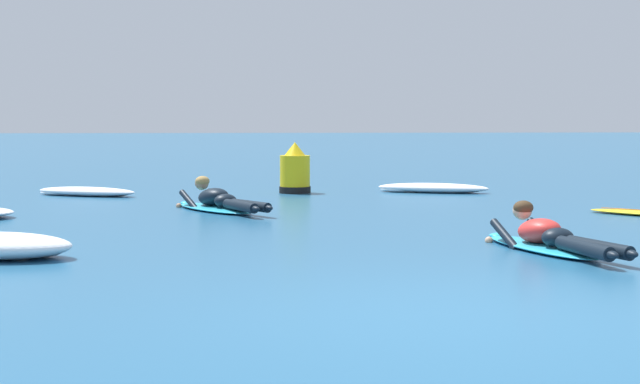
% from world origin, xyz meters
% --- Properties ---
extents(ground_plane, '(120.00, 120.00, 0.00)m').
position_xyz_m(ground_plane, '(0.00, 10.00, 0.00)').
color(ground_plane, '#235B84').
extents(surfer_near, '(1.02, 2.56, 0.53)m').
position_xyz_m(surfer_near, '(1.56, 3.21, 0.14)').
color(surfer_near, '#2DB2D1').
rests_on(surfer_near, ground).
extents(surfer_far, '(1.60, 2.38, 0.53)m').
position_xyz_m(surfer_far, '(-1.98, 7.90, 0.14)').
color(surfer_far, '#2DB2D1').
rests_on(surfer_far, ground).
extents(whitewater_front, '(2.10, 1.24, 0.17)m').
position_xyz_m(whitewater_front, '(1.81, 11.22, 0.08)').
color(whitewater_front, white).
rests_on(whitewater_front, ground).
extents(whitewater_far_band, '(1.95, 1.27, 0.16)m').
position_xyz_m(whitewater_far_band, '(-4.35, 10.88, 0.07)').
color(whitewater_far_band, white).
rests_on(whitewater_far_band, ground).
extents(channel_marker_buoy, '(0.57, 0.57, 0.92)m').
position_xyz_m(channel_marker_buoy, '(-0.70, 11.28, 0.36)').
color(channel_marker_buoy, yellow).
rests_on(channel_marker_buoy, ground).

